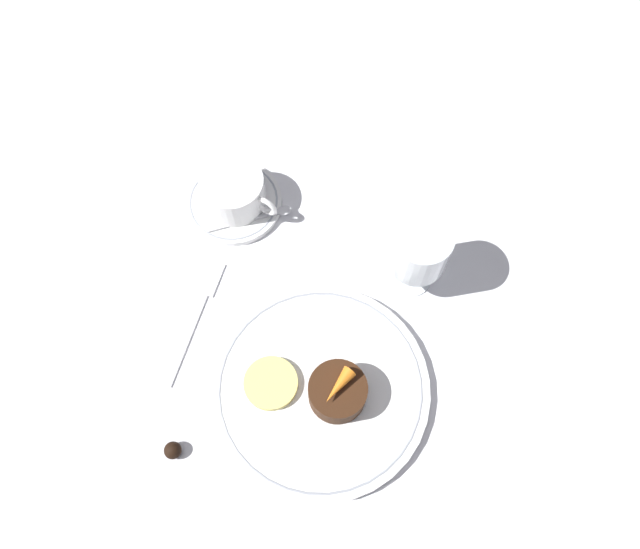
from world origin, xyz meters
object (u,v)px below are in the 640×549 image
object	(u,v)px
coffee_cup	(234,190)
fork	(200,307)
wine_glass	(419,250)
dessert_cake	(338,392)
dinner_plate	(320,388)

from	to	relation	value
coffee_cup	fork	size ratio (longest dim) A/B	0.64
coffee_cup	wine_glass	xyz separation A→B (m)	(0.27, 0.02, 0.05)
wine_glass	dessert_cake	world-z (taller)	wine_glass
coffee_cup	fork	world-z (taller)	coffee_cup
wine_glass	dinner_plate	bearing A→B (deg)	-98.59
wine_glass	dessert_cake	distance (m)	0.20
dessert_cake	wine_glass	bearing A→B (deg)	88.13
wine_glass	fork	distance (m)	0.30
dinner_plate	dessert_cake	bearing A→B (deg)	2.89
dinner_plate	coffee_cup	world-z (taller)	coffee_cup
wine_glass	dessert_cake	bearing A→B (deg)	-91.87
coffee_cup	dessert_cake	distance (m)	0.31
dinner_plate	wine_glass	xyz separation A→B (m)	(0.03, 0.19, 0.08)
fork	dessert_cake	xyz separation A→B (m)	(0.22, -0.02, 0.03)
dinner_plate	dessert_cake	distance (m)	0.03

